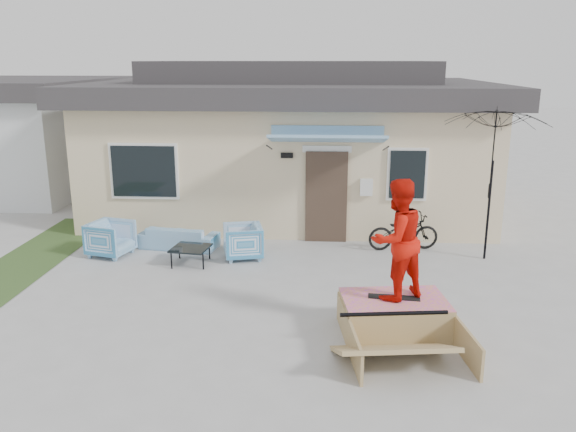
# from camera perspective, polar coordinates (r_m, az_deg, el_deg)

# --- Properties ---
(ground) EXTENTS (90.00, 90.00, 0.00)m
(ground) POSITION_cam_1_polar(r_m,az_deg,el_deg) (9.59, -2.54, -10.30)
(ground) COLOR #A0A09F
(ground) RESTS_ON ground
(grass_strip) EXTENTS (1.40, 8.00, 0.01)m
(grass_strip) POSITION_cam_1_polar(r_m,az_deg,el_deg) (12.95, -25.12, -4.91)
(grass_strip) COLOR #2D4720
(grass_strip) RESTS_ON ground
(house) EXTENTS (10.80, 8.49, 4.10)m
(house) POSITION_cam_1_polar(r_m,az_deg,el_deg) (16.78, 0.37, 7.59)
(house) COLOR beige
(house) RESTS_ON ground
(loveseat) EXTENTS (1.78, 0.77, 0.67)m
(loveseat) POSITION_cam_1_polar(r_m,az_deg,el_deg) (13.32, -10.53, -1.67)
(loveseat) COLOR teal
(loveseat) RESTS_ON ground
(armchair_left) EXTENTS (0.94, 0.97, 0.83)m
(armchair_left) POSITION_cam_1_polar(r_m,az_deg,el_deg) (13.14, -16.84, -1.95)
(armchair_left) COLOR teal
(armchair_left) RESTS_ON ground
(armchair_right) EXTENTS (0.89, 0.93, 0.80)m
(armchair_right) POSITION_cam_1_polar(r_m,az_deg,el_deg) (12.45, -4.41, -2.33)
(armchair_right) COLOR teal
(armchair_right) RESTS_ON ground
(coffee_table) EXTENTS (0.82, 0.82, 0.36)m
(coffee_table) POSITION_cam_1_polar(r_m,az_deg,el_deg) (12.30, -9.41, -3.80)
(coffee_table) COLOR black
(coffee_table) RESTS_ON ground
(bicycle) EXTENTS (1.64, 0.81, 1.00)m
(bicycle) POSITION_cam_1_polar(r_m,az_deg,el_deg) (13.19, 11.15, -1.12)
(bicycle) COLOR black
(bicycle) RESTS_ON ground
(patio_umbrella) EXTENTS (2.22, 2.07, 2.20)m
(patio_umbrella) POSITION_cam_1_polar(r_m,az_deg,el_deg) (12.74, 19.13, 3.54)
(patio_umbrella) COLOR black
(patio_umbrella) RESTS_ON ground
(skate_ramp) EXTENTS (1.83, 2.29, 0.53)m
(skate_ramp) POSITION_cam_1_polar(r_m,az_deg,el_deg) (9.34, 10.24, -9.46)
(skate_ramp) COLOR #9E8252
(skate_ramp) RESTS_ON ground
(skateboard) EXTENTS (0.81, 0.27, 0.05)m
(skateboard) POSITION_cam_1_polar(r_m,az_deg,el_deg) (9.27, 10.25, -7.71)
(skateboard) COLOR black
(skateboard) RESTS_ON skate_ramp
(skater) EXTENTS (1.14, 1.09, 1.86)m
(skater) POSITION_cam_1_polar(r_m,az_deg,el_deg) (8.95, 10.53, -2.07)
(skater) COLOR red
(skater) RESTS_ON skateboard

